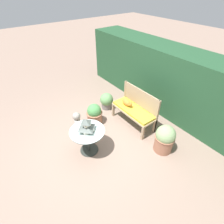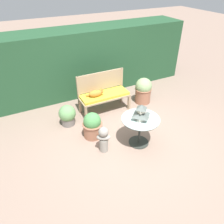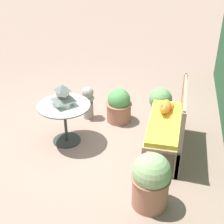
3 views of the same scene
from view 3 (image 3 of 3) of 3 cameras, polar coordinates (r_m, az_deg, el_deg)
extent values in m
plane|color=gray|center=(5.03, -4.47, -4.84)|extent=(30.00, 30.00, 0.00)
cube|color=tan|center=(5.25, 7.57, -0.79)|extent=(0.06, 0.06, 0.40)
cube|color=tan|center=(4.24, 5.78, -8.99)|extent=(0.06, 0.06, 0.40)
cube|color=tan|center=(5.25, 12.31, -1.31)|extent=(0.06, 0.06, 0.40)
cube|color=tan|center=(4.23, 11.74, -9.67)|extent=(0.06, 0.06, 0.40)
cube|color=tan|center=(4.61, 9.64, -2.48)|extent=(1.29, 0.50, 0.04)
cube|color=gold|center=(4.58, 9.69, -1.89)|extent=(1.24, 0.46, 0.07)
cube|color=tan|center=(5.10, 12.79, 1.64)|extent=(0.06, 0.06, 1.01)
cube|color=tan|center=(4.05, 12.32, -6.34)|extent=(0.06, 0.06, 1.01)
cube|color=tan|center=(4.43, 12.95, 1.05)|extent=(1.24, 0.04, 0.48)
ellipsoid|color=orange|center=(4.75, 9.74, 0.99)|extent=(0.35, 0.20, 0.17)
sphere|color=orange|center=(4.59, 9.45, 0.40)|extent=(0.11, 0.11, 0.11)
cone|color=orange|center=(4.56, 9.88, 1.05)|extent=(0.04, 0.04, 0.05)
cone|color=orange|center=(4.56, 9.15, 1.16)|extent=(0.04, 0.04, 0.05)
cylinder|color=orange|center=(4.88, 10.76, 1.02)|extent=(0.19, 0.07, 0.06)
cylinder|color=#2D332D|center=(5.01, -8.24, -5.11)|extent=(0.43, 0.43, 0.02)
cylinder|color=#2D332D|center=(4.84, -8.50, -2.13)|extent=(0.04, 0.04, 0.63)
cylinder|color=silver|center=(4.68, -8.79, 1.24)|extent=(0.79, 0.79, 0.01)
torus|color=#2D332D|center=(4.69, -8.78, 1.11)|extent=(0.79, 0.79, 0.02)
cube|color=beige|center=(4.66, -8.83, 1.73)|extent=(0.24, 0.24, 0.08)
pyramid|color=#56605B|center=(4.62, -8.91, 2.63)|extent=(0.32, 0.32, 0.08)
cube|color=beige|center=(4.59, -8.98, 3.49)|extent=(0.15, 0.15, 0.07)
pyramid|color=#56605B|center=(4.55, -9.06, 4.42)|extent=(0.20, 0.20, 0.09)
cylinder|color=gray|center=(5.52, -4.35, 0.38)|extent=(0.18, 0.18, 0.30)
ellipsoid|color=gray|center=(5.42, -4.43, 2.27)|extent=(0.33, 0.27, 0.11)
sphere|color=gray|center=(5.36, -4.49, 3.57)|extent=(0.20, 0.20, 0.20)
cylinder|color=slate|center=(5.67, 8.73, 0.63)|extent=(0.32, 0.32, 0.24)
torus|color=slate|center=(5.62, 8.81, 1.61)|extent=(0.36, 0.36, 0.03)
sphere|color=#66995B|center=(5.58, 8.88, 2.36)|extent=(0.41, 0.41, 0.41)
cylinder|color=#9E664C|center=(3.82, 6.97, -14.11)|extent=(0.43, 0.43, 0.42)
torus|color=#9E664C|center=(3.69, 7.16, -11.88)|extent=(0.46, 0.46, 0.03)
sphere|color=#89A870|center=(3.63, 7.25, -10.81)|extent=(0.45, 0.45, 0.45)
cylinder|color=#9E664C|center=(5.41, 1.25, 0.02)|extent=(0.42, 0.42, 0.34)
torus|color=#9E664C|center=(5.33, 1.27, 1.49)|extent=(0.45, 0.45, 0.03)
sphere|color=#4C8E4C|center=(5.29, 1.28, 2.26)|extent=(0.39, 0.39, 0.39)
camera|label=1|loc=(3.14, -61.23, 25.18)|focal=28.00mm
camera|label=2|loc=(7.52, -28.49, 29.43)|focal=35.00mm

